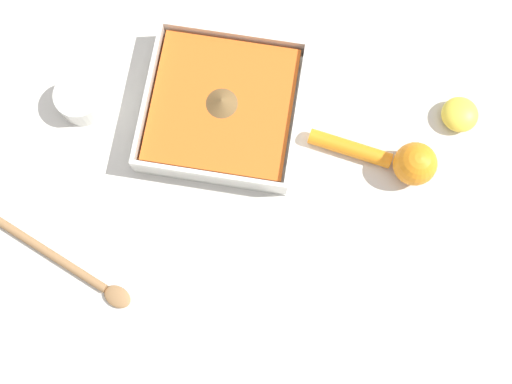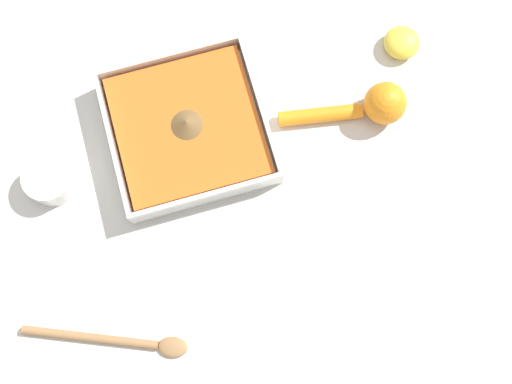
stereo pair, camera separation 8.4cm
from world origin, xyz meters
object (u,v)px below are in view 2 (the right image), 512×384
at_px(spice_bowl, 50,180).
at_px(wooden_spoon, 114,340).
at_px(square_dish, 188,129).
at_px(lemon_half, 402,43).
at_px(lemon_squeezer, 371,106).

height_order(spice_bowl, wooden_spoon, spice_bowl).
relative_size(square_dish, lemon_half, 4.09).
relative_size(spice_bowl, lemon_squeezer, 0.38).
bearing_deg(lemon_half, wooden_spoon, 30.72).
distance_m(square_dish, lemon_squeezer, 0.27).
bearing_deg(lemon_half, square_dish, 7.82).
bearing_deg(square_dish, spice_bowl, 5.34).
bearing_deg(lemon_squeezer, square_dish, -179.32).
relative_size(lemon_half, wooden_spoon, 0.25).
height_order(square_dish, spice_bowl, square_dish).
distance_m(spice_bowl, lemon_half, 0.56).
bearing_deg(wooden_spoon, lemon_squeezer, 48.95).
bearing_deg(spice_bowl, wooden_spoon, 98.44).
height_order(lemon_half, wooden_spoon, lemon_half).
xyz_separation_m(lemon_half, wooden_spoon, (0.52, 0.31, -0.01)).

